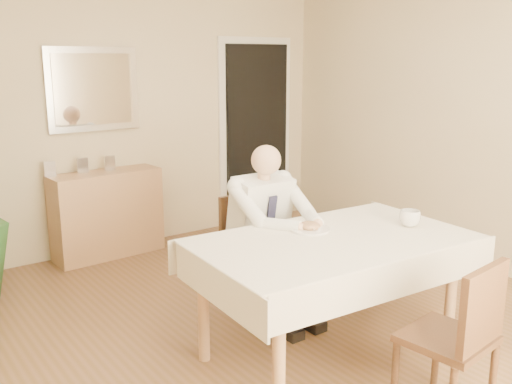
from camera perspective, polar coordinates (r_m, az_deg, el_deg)
room at (r=3.50m, az=3.39°, el=4.51°), size 5.00×5.02×2.60m
doorway at (r=6.41m, az=0.02°, el=5.84°), size 0.96×0.07×2.10m
mirror at (r=5.49m, az=-15.95°, el=9.84°), size 0.86×0.04×0.76m
dining_table at (r=3.57m, az=7.73°, el=-5.87°), size 1.78×1.13×0.75m
chair_far at (r=4.27m, az=-0.53°, el=-5.31°), size 0.41×0.41×0.84m
chair_near at (r=3.13m, az=19.79°, el=-13.08°), size 0.45×0.45×0.87m
seated_man at (r=3.99m, az=1.83°, el=-3.34°), size 0.48×0.72×1.24m
plate at (r=3.68m, az=5.38°, el=-3.72°), size 0.26×0.26×0.02m
food at (r=3.67m, az=5.39°, el=-3.39°), size 0.14×0.14×0.06m
knife at (r=3.66m, az=6.48°, el=-3.57°), size 0.01×0.13×0.01m
fork at (r=3.61m, az=5.55°, el=-3.80°), size 0.01×0.13×0.01m
coffee_mug at (r=3.87m, az=15.14°, el=-2.56°), size 0.17×0.17×0.11m
sideboard at (r=5.53m, az=-14.65°, el=-2.13°), size 1.02×0.39×0.81m
photo_frame_left at (r=5.34m, az=-19.93°, el=2.17°), size 0.10×0.02×0.14m
photo_frame_center at (r=5.43m, az=-16.95°, el=2.56°), size 0.10×0.02×0.14m
photo_frame_right at (r=5.48m, az=-14.42°, el=2.82°), size 0.10×0.02×0.14m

